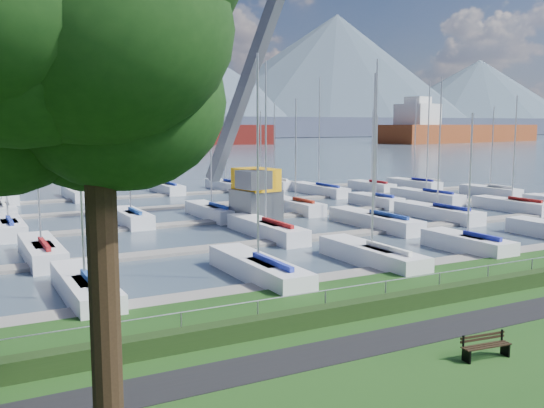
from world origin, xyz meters
TOP-DOWN VIEW (x-y plane):
  - path at (0.00, -3.00)m, footprint 160.00×2.00m
  - hedge at (0.00, -0.40)m, footprint 80.00×0.70m
  - fence at (0.00, 0.00)m, footprint 80.00×0.04m
  - docks at (0.00, 26.00)m, footprint 90.00×41.60m
  - bench_left at (-1.50, -5.86)m, footprint 1.84×0.62m
  - tree at (-14.53, -6.40)m, footprint 7.25×8.29m
  - crane at (5.33, 25.13)m, footprint 6.46×13.21m
  - cargo_ship_mid at (48.89, 218.72)m, footprint 100.64×50.18m
  - cargo_ship_east at (184.52, 181.48)m, footprint 96.70×34.67m
  - sailboat_fleet at (-1.53, 28.98)m, footprint 75.73×49.19m

SIDE VIEW (x-z plane):
  - docks at x=0.00m, z-range -0.34..-0.09m
  - path at x=0.00m, z-range -0.01..0.03m
  - hedge at x=0.00m, z-range 0.00..0.70m
  - bench_left at x=-1.50m, z-range -0.01..0.84m
  - fence at x=0.00m, z-range 1.18..1.22m
  - cargo_ship_mid at x=48.89m, z-range -7.22..14.28m
  - cargo_ship_east at x=184.52m, z-range -7.17..14.33m
  - crane at x=5.33m, z-range -5.85..16.50m
  - sailboat_fleet at x=-1.53m, z-range -1.40..12.10m
  - tree at x=-14.53m, z-range 2.47..15.88m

